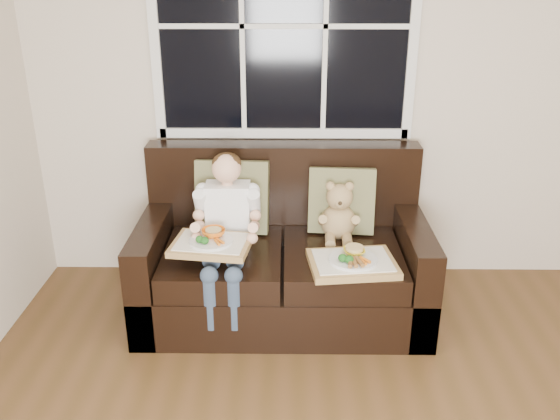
{
  "coord_description": "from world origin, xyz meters",
  "views": [
    {
      "loc": [
        -0.62,
        -1.21,
        2.0
      ],
      "look_at": [
        -0.65,
        1.85,
        0.72
      ],
      "focal_mm": 38.0,
      "sensor_mm": 36.0,
      "label": 1
    }
  ],
  "objects_px": {
    "teddy_bear": "(339,215)",
    "tray_left": "(211,243)",
    "child": "(227,219)",
    "loveseat": "(283,261)",
    "tray_right": "(353,262)"
  },
  "relations": [
    {
      "from": "loveseat",
      "to": "tray_left",
      "type": "height_order",
      "value": "loveseat"
    },
    {
      "from": "tray_left",
      "to": "teddy_bear",
      "type": "bearing_deg",
      "value": 33.24
    },
    {
      "from": "tray_left",
      "to": "loveseat",
      "type": "bearing_deg",
      "value": 45.11
    },
    {
      "from": "teddy_bear",
      "to": "tray_right",
      "type": "bearing_deg",
      "value": -80.52
    },
    {
      "from": "teddy_bear",
      "to": "tray_left",
      "type": "height_order",
      "value": "teddy_bear"
    },
    {
      "from": "loveseat",
      "to": "tray_left",
      "type": "distance_m",
      "value": 0.56
    },
    {
      "from": "loveseat",
      "to": "tray_left",
      "type": "xyz_separation_m",
      "value": [
        -0.39,
        -0.3,
        0.27
      ]
    },
    {
      "from": "child",
      "to": "tray_left",
      "type": "bearing_deg",
      "value": -111.14
    },
    {
      "from": "child",
      "to": "tray_right",
      "type": "height_order",
      "value": "child"
    },
    {
      "from": "child",
      "to": "tray_left",
      "type": "height_order",
      "value": "child"
    },
    {
      "from": "child",
      "to": "loveseat",
      "type": "bearing_deg",
      "value": 20.2
    },
    {
      "from": "loveseat",
      "to": "teddy_bear",
      "type": "bearing_deg",
      "value": 8.07
    },
    {
      "from": "child",
      "to": "tray_right",
      "type": "distance_m",
      "value": 0.76
    },
    {
      "from": "teddy_bear",
      "to": "child",
      "type": "bearing_deg",
      "value": -163.7
    },
    {
      "from": "loveseat",
      "to": "child",
      "type": "bearing_deg",
      "value": -159.8
    }
  ]
}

